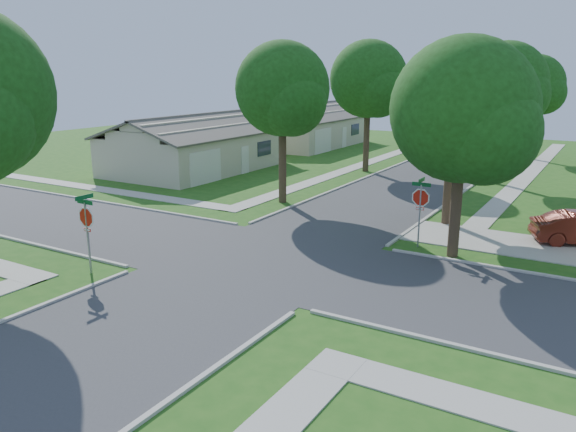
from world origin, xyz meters
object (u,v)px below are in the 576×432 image
Objects in this scene: tree_e_near at (455,108)px; house_nw_far at (305,130)px; stop_sign_ne at (420,200)px; tree_e_far at (534,88)px; car_curb_east at (508,149)px; tree_w_near at (283,93)px; tree_w_mid at (369,83)px; tree_e_mid at (505,88)px; tree_ne_corner at (464,117)px; tree_w_far at (424,91)px; car_curb_west at (452,140)px; house_nw_near at (196,150)px; stop_sign_sw at (86,221)px.

house_nw_far is at bearing 132.06° from tree_e_near.
tree_e_far reaches higher than stop_sign_ne.
tree_w_near is at bearing -107.08° from car_curb_east.
tree_w_mid reaches higher than tree_w_near.
tree_e_far is 21.31m from house_nw_far.
tree_e_mid is at bearing 89.80° from stop_sign_ne.
car_curb_east is (-1.50, 28.82, -1.21)m from stop_sign_ne.
tree_e_far is at bearing 93.09° from tree_ne_corner.
tree_w_mid is 15.82m from car_curb_east.
stop_sign_ne is 0.37× the size of tree_w_far.
tree_e_mid is 2.18× the size of car_curb_west.
tree_e_mid is at bearing 16.15° from house_nw_near.
stop_sign_ne is 28.88m from car_curb_east.
tree_w_far is (-9.35, 29.31, 3.48)m from stop_sign_ne.
house_nw_near is at bearing 119.83° from stop_sign_sw.
car_curb_east is at bearing 97.10° from tree_e_mid.
tree_e_mid is at bearing -27.91° from house_nw_far.
tree_e_mid is at bearing 69.80° from stop_sign_sw.
house_nw_far is 2.83× the size of car_curb_east.
tree_ne_corner is 1.80× the size of car_curb_east.
tree_e_near is 1.72× the size of car_curb_east.
tree_e_near reaches higher than house_nw_far.
stop_sign_sw is 38.86m from tree_w_far.
tree_ne_corner is (1.60, -16.80, -0.66)m from tree_e_mid.
car_curb_west is (12.79, 24.52, -0.90)m from house_nw_near.
tree_w_far is 0.59× the size of house_nw_near.
tree_e_near is at bearing -16.11° from house_nw_near.
tree_ne_corner is at bearing -83.18° from car_curb_east.
stop_sign_sw is 1.00× the size of stop_sign_ne.
tree_w_mid is 1.99× the size of car_curb_east.
stop_sign_sw is 27.71m from tree_e_mid.
tree_w_near is 0.94× the size of tree_w_mid.
car_curb_west is (1.44, 30.51, -5.50)m from tree_w_near.
tree_w_near is at bearing 155.26° from stop_sign_ne.
tree_e_near is at bearing -90.03° from tree_e_mid.
house_nw_near is 1.00× the size of house_nw_far.
tree_w_far is at bearing 89.93° from stop_sign_sw.
tree_w_mid is (-9.39, -13.00, 0.51)m from tree_e_far.
tree_w_far is at bearing 107.70° from stop_sign_ne.
tree_e_far is at bearing 42.50° from house_nw_near.
house_nw_near is (-11.35, 5.99, -4.60)m from tree_w_near.
car_curb_east is at bearing 72.26° from tree_w_near.
house_nw_near is (-20.74, 5.99, -4.13)m from tree_e_near.
tree_e_near is at bearing 89.32° from stop_sign_ne.
tree_e_mid is 13.00m from tree_e_far.
car_curb_west is at bearing 102.78° from stop_sign_ne.
stop_sign_ne is at bearing -86.36° from car_curb_east.
house_nw_near is at bearing -152.10° from tree_w_mid.
stop_sign_sw is 0.34× the size of tree_e_far.
stop_sign_ne is 29.57m from tree_e_far.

